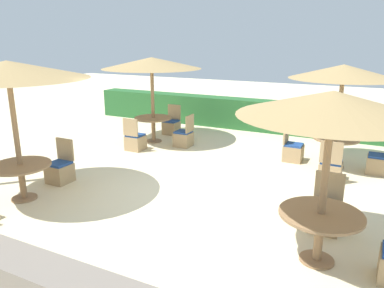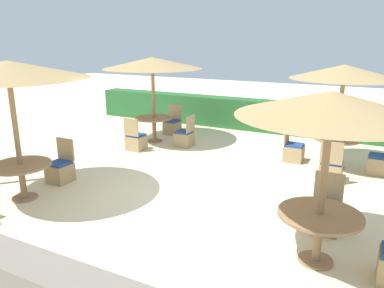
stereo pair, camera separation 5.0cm
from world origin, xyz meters
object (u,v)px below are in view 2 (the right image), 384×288
at_px(parasol_back_left, 152,63).
at_px(round_table_back_left, 154,122).
at_px(patio_chair_front_right_north, 325,215).
at_px(parasol_front_left, 8,70).
at_px(parasol_front_right, 331,105).
at_px(patio_chair_front_left_north, 61,170).
at_px(patio_chair_back_right_east, 379,163).
at_px(patio_chair_back_left_north, 172,126).
at_px(round_table_front_left, 21,171).
at_px(patio_chair_back_right_west, 293,151).
at_px(patio_chair_back_left_east, 185,137).
at_px(round_table_back_right, 336,144).
at_px(patio_chair_back_right_south, 331,169).
at_px(parasol_back_right, 344,72).
at_px(patio_chair_back_left_south, 136,141).
at_px(round_table_front_right, 319,223).

relative_size(parasol_back_left, round_table_back_left, 2.58).
distance_m(patio_chair_front_right_north, parasol_front_left, 5.99).
bearing_deg(parasol_front_right, round_table_back_left, 141.50).
bearing_deg(patio_chair_front_left_north, patio_chair_back_right_east, -149.12).
xyz_separation_m(patio_chair_back_left_north, round_table_front_left, (-0.01, -5.77, 0.30)).
bearing_deg(patio_chair_back_right_west, round_table_front_left, -41.35).
relative_size(round_table_back_left, patio_chair_back_left_east, 1.20).
relative_size(parasol_back_left, patio_chair_back_left_north, 3.09).
relative_size(round_table_back_right, patio_chair_back_right_west, 1.14).
bearing_deg(patio_chair_front_left_north, patio_chair_back_right_south, -152.51).
bearing_deg(parasol_back_left, patio_chair_back_right_south, -10.92).
distance_m(parasol_back_right, patio_chair_back_right_east, 2.23).
height_order(parasol_back_left, round_table_front_left, parasol_back_left).
bearing_deg(patio_chair_front_right_north, patio_chair_back_right_east, -102.24).
height_order(parasol_front_right, patio_chair_back_right_east, parasol_front_right).
relative_size(patio_chair_front_right_north, round_table_back_right, 0.88).
distance_m(patio_chair_back_left_south, round_table_front_left, 3.72).
height_order(patio_chair_back_right_east, round_table_back_left, patio_chair_back_right_east).
bearing_deg(parasol_front_right, parasol_back_right, 93.78).
height_order(parasol_front_right, patio_chair_back_left_north, parasol_front_right).
xyz_separation_m(patio_chair_back_right_east, patio_chair_front_left_north, (-6.14, -3.67, 0.00)).
height_order(parasol_back_right, patio_chair_back_left_north, parasol_back_right).
bearing_deg(parasol_back_left, patio_chair_back_left_north, 89.46).
bearing_deg(parasol_back_left, patio_chair_back_left_east, -3.03).
bearing_deg(patio_chair_back_left_east, patio_chair_front_left_north, 163.38).
relative_size(patio_chair_back_right_south, round_table_back_left, 0.83).
bearing_deg(round_table_back_right, parasol_back_right, 90.00).
xyz_separation_m(round_table_front_right, patio_chair_back_right_west, (-1.29, 4.34, -0.33)).
bearing_deg(patio_chair_back_left_east, patio_chair_back_right_west, -88.67).
relative_size(patio_chair_back_left_south, parasol_front_left, 0.33).
bearing_deg(patio_chair_back_right_east, patio_chair_back_left_south, 98.92).
xyz_separation_m(parasol_front_right, round_table_back_left, (-5.44, 4.32, -1.63)).
height_order(patio_chair_front_right_north, parasol_back_left, parasol_back_left).
xyz_separation_m(parasol_front_right, round_table_back_right, (-0.28, 4.31, -1.65)).
distance_m(patio_chair_back_left_south, patio_chair_back_left_north, 2.07).
xyz_separation_m(patio_chair_back_right_east, round_table_front_left, (-6.12, -4.66, 0.30)).
bearing_deg(patio_chair_back_left_east, round_table_front_right, -134.30).
relative_size(patio_chair_back_right_south, patio_chair_back_left_south, 1.00).
xyz_separation_m(patio_chair_back_right_west, patio_chair_back_right_east, (1.97, -0.06, 0.00)).
relative_size(round_table_front_right, patio_chair_back_left_north, 1.22).
distance_m(patio_chair_back_left_east, patio_chair_back_left_south, 1.40).
bearing_deg(patio_chair_front_left_north, patio_chair_back_left_east, -106.62).
bearing_deg(round_table_front_right, patio_chair_front_right_north, 92.23).
distance_m(patio_chair_back_right_east, parasol_front_left, 8.00).
relative_size(round_table_back_left, parasol_front_left, 0.39).
relative_size(round_table_front_right, patio_chair_front_left_north, 1.22).
xyz_separation_m(patio_chair_back_right_east, patio_chair_back_left_south, (-6.09, -0.96, 0.00)).
bearing_deg(patio_chair_back_right_south, patio_chair_front_left_north, -152.51).
relative_size(round_table_back_right, patio_chair_back_left_east, 1.14).
relative_size(patio_chair_back_right_west, patio_chair_back_left_south, 1.00).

